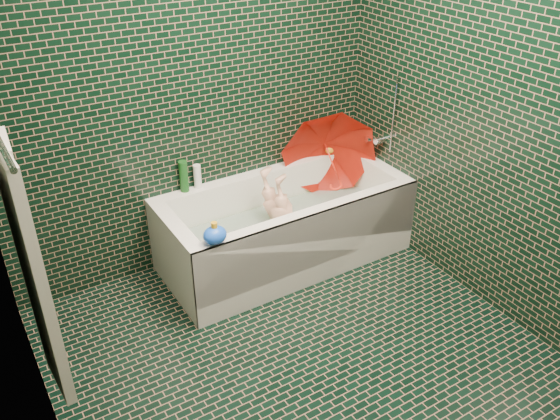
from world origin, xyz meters
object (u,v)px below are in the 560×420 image
bath_toy (215,235)px  rubber_duck (330,148)px  bathtub (286,234)px  child (283,222)px  umbrella (333,164)px

bath_toy → rubber_duck: bearing=5.6°
rubber_duck → bathtub: bearing=-167.8°
bathtub → bath_toy: (-0.69, -0.32, 0.40)m
child → rubber_duck: rubber_duck is taller
bathtub → rubber_duck: rubber_duck is taller
bathtub → umbrella: bearing=10.6°
bathtub → child: (-0.02, 0.00, 0.10)m
umbrella → rubber_duck: umbrella is taller
rubber_duck → bath_toy: (-1.28, -0.66, 0.02)m
umbrella → bath_toy: 1.20m
child → bath_toy: size_ratio=4.62×
umbrella → rubber_duck: (0.16, 0.25, -0.01)m
child → rubber_duck: (0.62, 0.33, 0.29)m
child → umbrella: bearing=93.9°
umbrella → child: bearing=-146.0°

